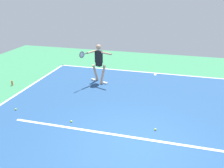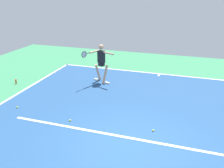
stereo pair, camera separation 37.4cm
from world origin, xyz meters
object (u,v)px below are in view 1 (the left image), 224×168
Objects in this scene: tennis_player at (98,61)px; tennis_ball_by_sideline at (155,129)px; tennis_ball_near_player at (71,121)px; tennis_ball_far_corner at (16,109)px; water_bottle at (12,83)px.

tennis_player is 4.77m from tennis_ball_by_sideline.
tennis_ball_near_player is at bearing 116.32° from tennis_player.
tennis_ball_far_corner is 1.00× the size of tennis_ball_by_sideline.
water_bottle is at bearing -30.09° from tennis_ball_near_player.
tennis_ball_far_corner is at bearing -0.20° from tennis_ball_by_sideline.
tennis_ball_near_player is at bearing 4.99° from tennis_ball_by_sideline.
water_bottle reaches higher than tennis_ball_far_corner.
water_bottle is (3.76, 1.44, -0.95)m from tennis_player.
tennis_ball_by_sideline is 7.12m from water_bottle.
tennis_ball_near_player is (-2.34, 0.26, 0.00)m from tennis_ball_far_corner.
tennis_player is at bearing -86.07° from tennis_ball_near_player.
tennis_ball_far_corner and tennis_ball_near_player have the same top height.
tennis_ball_by_sideline is 2.79m from tennis_ball_near_player.
tennis_player is 4.21m from tennis_ball_far_corner.
tennis_player reaches higher than tennis_ball_far_corner.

